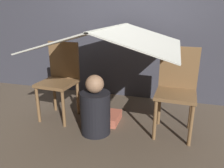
% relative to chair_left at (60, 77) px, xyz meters
% --- Properties ---
extents(ground_plane, '(8.80, 8.80, 0.00)m').
position_rel_chair_left_xyz_m(ground_plane, '(0.67, -0.24, -0.50)').
color(ground_plane, brown).
extents(wall_back, '(7.00, 0.05, 2.50)m').
position_rel_chair_left_xyz_m(wall_back, '(0.67, 0.90, 0.75)').
color(wall_back, '#3D3D47').
rests_on(wall_back, ground_plane).
extents(chair_left, '(0.42, 0.42, 0.91)m').
position_rel_chair_left_xyz_m(chair_left, '(0.00, 0.00, 0.00)').
color(chair_left, brown).
rests_on(chair_left, ground_plane).
extents(chair_right, '(0.42, 0.42, 0.91)m').
position_rel_chair_left_xyz_m(chair_right, '(1.35, 0.00, 0.00)').
color(chair_right, brown).
rests_on(chair_right, ground_plane).
extents(sheet_canopy, '(1.35, 1.36, 0.21)m').
position_rel_chair_left_xyz_m(sheet_canopy, '(0.67, -0.07, 0.50)').
color(sheet_canopy, silver).
extents(person_front, '(0.32, 0.32, 0.65)m').
position_rel_chair_left_xyz_m(person_front, '(0.54, -0.27, -0.23)').
color(person_front, black).
rests_on(person_front, ground_plane).
extents(floor_cushion, '(0.40, 0.32, 0.10)m').
position_rel_chair_left_xyz_m(floor_cushion, '(0.53, -0.00, -0.45)').
color(floor_cushion, '#CC664C').
rests_on(floor_cushion, ground_plane).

